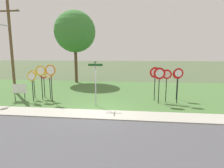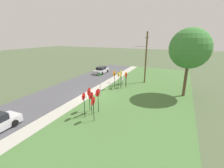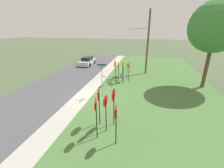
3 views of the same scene
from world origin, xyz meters
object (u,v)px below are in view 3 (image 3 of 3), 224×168
Objects in this scene: yield_sign_far_right at (105,105)px; parked_hatchback_near at (87,61)px; stop_sign_far_right at (127,67)px; notice_board at (121,71)px; stop_sign_center_tall at (123,69)px; stop_sign_near_right at (115,67)px; stop_sign_far_left at (122,65)px; stop_sign_near_left at (129,67)px; yield_sign_near_right at (113,98)px; oak_tree_left at (216,27)px; utility_pole at (147,40)px; street_name_post at (102,77)px; stop_sign_far_center at (118,67)px; yield_sign_far_left at (96,109)px; yield_sign_center at (98,97)px; yield_sign_near_left at (115,116)px.

parked_hatchback_near is at bearing -146.00° from yield_sign_far_right.
notice_board is at bearing -124.87° from stop_sign_far_right.
parked_hatchback_near is at bearing -141.93° from stop_sign_center_tall.
stop_sign_near_right is 1.25m from stop_sign_far_left.
stop_sign_near_left is 0.85× the size of stop_sign_near_right.
yield_sign_near_right is 12.45m from oak_tree_left.
stop_sign_near_right reaches higher than stop_sign_near_left.
oak_tree_left is at bearing 147.91° from yield_sign_far_right.
stop_sign_far_right is 1.79× the size of notice_board.
stop_sign_far_left is at bearing -20.36° from stop_sign_far_right.
parked_hatchback_near is (-8.38, -6.58, -1.40)m from stop_sign_near_right.
utility_pole is 7.61m from oak_tree_left.
street_name_post reaches higher than stop_sign_near_right.
oak_tree_left is at bearing 77.55° from notice_board.
stop_sign_near_right is (1.27, -1.37, 0.31)m from stop_sign_near_left.
stop_sign_near_right reaches higher than stop_sign_far_center.
stop_sign_center_tall is (1.44, -0.25, 0.02)m from stop_sign_far_right.
street_name_post is (4.45, -1.16, -0.13)m from stop_sign_far_left.
stop_sign_center_tall is (0.76, -0.56, -0.08)m from stop_sign_near_left.
notice_board is at bearing 175.41° from yield_sign_far_left.
utility_pole reaches higher than stop_sign_center_tall.
stop_sign_far_left is at bearing 57.39° from stop_sign_far_center.
stop_sign_near_right is 8.34m from yield_sign_far_right.
notice_board is (-0.71, -0.84, -0.76)m from stop_sign_far_right.
yield_sign_center is at bearing -2.65° from stop_sign_near_left.
yield_sign_near_left is 1.89× the size of notice_board.
yield_sign_center is 13.36m from utility_pole.
stop_sign_near_right reaches higher than notice_board.
street_name_post is (4.88, -0.60, 0.18)m from stop_sign_far_center.
stop_sign_near_right is 9.39m from yield_sign_near_left.
street_name_post reaches higher than stop_sign_far_right.
yield_sign_center is at bearing 2.07° from stop_sign_far_right.
stop_sign_center_tall is (-0.52, 0.81, -0.39)m from stop_sign_near_right.
yield_sign_near_left is at bearing 3.27° from stop_sign_far_left.
stop_sign_near_left is at bearing 167.36° from yield_sign_center.
yield_sign_center is (9.62, -0.56, 0.33)m from stop_sign_far_right.
yield_sign_far_right is (-0.93, -0.79, 0.01)m from yield_sign_near_left.
stop_sign_center_tall is 9.50m from yield_sign_far_left.
yield_sign_near_left is at bearing 72.16° from yield_sign_far_left.
notice_board is at bearing -49.00° from utility_pole.
stop_sign_far_left reaches higher than yield_sign_center.
stop_sign_near_right reaches higher than yield_sign_near_right.
notice_board is at bearing -167.60° from yield_sign_near_right.
yield_sign_far_right is 11.00m from notice_board.
yield_sign_far_left reaches higher than stop_sign_near_left.
oak_tree_left is at bearing 57.03° from utility_pole.
parked_hatchback_near is (-6.87, -6.65, -1.01)m from stop_sign_far_center.
oak_tree_left is (0.13, 8.00, 4.36)m from stop_sign_near_left.
stop_sign_far_right reaches higher than parked_hatchback_near.
yield_sign_far_right is at bearing -3.28° from stop_sign_center_tall.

